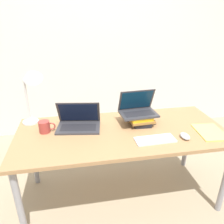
# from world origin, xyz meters

# --- Properties ---
(wall_back) EXTENTS (8.00, 0.05, 2.70)m
(wall_back) POSITION_xyz_m (0.00, 1.84, 1.35)
(wall_back) COLOR silver
(wall_back) RESTS_ON ground_plane
(desk) EXTENTS (1.77, 0.78, 0.72)m
(desk) POSITION_xyz_m (0.00, 0.39, 0.65)
(desk) COLOR #9E754C
(desk) RESTS_ON ground_plane
(laptop_left) EXTENTS (0.40, 0.29, 0.23)m
(laptop_left) POSITION_xyz_m (-0.36, 0.52, 0.76)
(laptop_left) COLOR #333338
(laptop_left) RESTS_ON desk
(book_stack) EXTENTS (0.23, 0.27, 0.09)m
(book_stack) POSITION_xyz_m (0.18, 0.50, 0.76)
(book_stack) COLOR black
(book_stack) RESTS_ON desk
(laptop_on_books) EXTENTS (0.33, 0.24, 0.22)m
(laptop_on_books) POSITION_xyz_m (0.17, 0.51, 0.85)
(laptop_on_books) COLOR #333338
(laptop_on_books) RESTS_ON book_stack
(wireless_keyboard) EXTENTS (0.32, 0.14, 0.01)m
(wireless_keyboard) POSITION_xyz_m (0.22, 0.19, 0.72)
(wireless_keyboard) COLOR silver
(wireless_keyboard) RESTS_ON desk
(mouse) EXTENTS (0.07, 0.11, 0.04)m
(mouse) POSITION_xyz_m (0.46, 0.18, 0.73)
(mouse) COLOR #B2B2B7
(mouse) RESTS_ON desk
(notepad) EXTENTS (0.24, 0.30, 0.01)m
(notepad) POSITION_xyz_m (0.72, 0.23, 0.72)
(notepad) COLOR #EFE066
(notepad) RESTS_ON desk
(mug) EXTENTS (0.14, 0.09, 0.10)m
(mug) POSITION_xyz_m (-0.64, 0.48, 0.76)
(mug) COLOR #9E3833
(mug) RESTS_ON desk
(desk_lamp) EXTENTS (0.23, 0.20, 0.54)m
(desk_lamp) POSITION_xyz_m (-0.72, 0.66, 1.11)
(desk_lamp) COLOR silver
(desk_lamp) RESTS_ON desk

